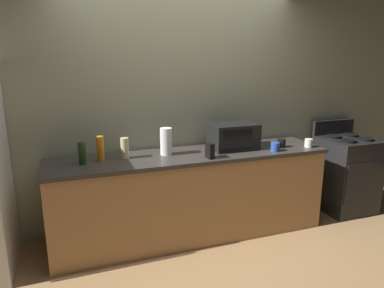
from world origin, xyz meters
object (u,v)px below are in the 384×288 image
object	(u,v)px
bottle_dish_soap	(100,149)
bottle_wine	(82,153)
cordless_phone	(210,151)
stove_range	(345,174)
mug_white	(309,143)
microwave	(233,136)
mug_black	(282,143)
bottle_hand_soap	(125,148)
mug_blue	(275,147)
paper_towel_roll	(166,141)

from	to	relation	value
bottle_dish_soap	bottle_wine	xyz separation A→B (m)	(-0.17, -0.06, -0.01)
bottle_wine	cordless_phone	bearing A→B (deg)	-9.78
stove_range	cordless_phone	xyz separation A→B (m)	(-1.89, -0.21, 0.51)
mug_white	microwave	bearing A→B (deg)	164.58
microwave	mug_black	xyz separation A→B (m)	(0.52, -0.12, -0.09)
bottle_dish_soap	mug_white	xyz separation A→B (m)	(2.16, -0.22, -0.07)
microwave	mug_white	distance (m)	0.83
microwave	bottle_hand_soap	size ratio (longest dim) A/B	2.39
mug_blue	mug_white	bearing A→B (deg)	2.81
bottle_dish_soap	bottle_hand_soap	bearing A→B (deg)	2.24
cordless_phone	bottle_wine	bearing A→B (deg)	165.97
stove_range	microwave	size ratio (longest dim) A/B	2.25
bottle_dish_soap	mug_white	bearing A→B (deg)	-5.81
mug_black	mug_blue	world-z (taller)	same
bottle_hand_soap	mug_black	world-z (taller)	bottle_hand_soap
mug_blue	microwave	bearing A→B (deg)	146.57
microwave	mug_blue	size ratio (longest dim) A/B	5.27
mug_black	mug_blue	distance (m)	0.20
paper_towel_roll	mug_blue	bearing A→B (deg)	-12.49
mug_white	mug_blue	xyz separation A→B (m)	(-0.43, -0.02, -0.00)
bottle_hand_soap	bottle_wine	bearing A→B (deg)	-170.22
paper_towel_roll	bottle_wine	xyz separation A→B (m)	(-0.80, -0.06, -0.03)
mug_black	mug_blue	xyz separation A→B (m)	(-0.16, -0.12, 0.00)
mug_white	mug_blue	world-z (taller)	mug_white
mug_white	stove_range	bearing A→B (deg)	13.35
bottle_hand_soap	mug_black	xyz separation A→B (m)	(1.66, -0.13, -0.06)
mug_blue	bottle_dish_soap	bearing A→B (deg)	172.06
bottle_hand_soap	mug_white	distance (m)	1.95
paper_towel_roll	bottle_wine	world-z (taller)	paper_towel_roll
paper_towel_roll	bottle_hand_soap	distance (m)	0.41
microwave	paper_towel_roll	bearing A→B (deg)	179.83
paper_towel_roll	mug_white	size ratio (longest dim) A/B	2.93
bottle_dish_soap	bottle_wine	world-z (taller)	bottle_dish_soap
microwave	stove_range	bearing A→B (deg)	-1.81
stove_range	paper_towel_roll	size ratio (longest dim) A/B	4.00
bottle_hand_soap	microwave	bearing A→B (deg)	-0.47
mug_blue	stove_range	bearing A→B (deg)	9.48
microwave	cordless_phone	xyz separation A→B (m)	(-0.37, -0.26, -0.06)
microwave	bottle_dish_soap	xyz separation A→B (m)	(-1.37, 0.00, -0.02)
paper_towel_roll	bottle_wine	size ratio (longest dim) A/B	1.29
stove_range	paper_towel_roll	distance (m)	2.33
stove_range	paper_towel_roll	bearing A→B (deg)	178.72
bottle_dish_soap	bottle_wine	size ratio (longest dim) A/B	1.13
paper_towel_roll	bottle_dish_soap	bearing A→B (deg)	-179.84
bottle_hand_soap	mug_white	xyz separation A→B (m)	(1.94, -0.23, -0.05)
microwave	mug_white	bearing A→B (deg)	-15.42
mug_white	cordless_phone	bearing A→B (deg)	-178.11
paper_towel_roll	mug_blue	size ratio (longest dim) A/B	2.96
mug_black	stove_range	bearing A→B (deg)	4.28
mug_white	paper_towel_roll	bearing A→B (deg)	171.75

